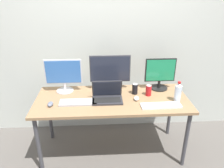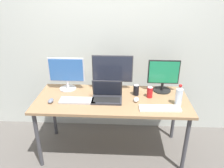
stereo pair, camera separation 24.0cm
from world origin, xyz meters
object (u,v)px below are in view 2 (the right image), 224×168
(keyboard_main, at_px, (78,100))
(laptop_silver, at_px, (107,95))
(soda_can_by_laptop, at_px, (136,90))
(monitor_right, at_px, (163,76))
(monitor_left, at_px, (67,73))
(work_desk, at_px, (112,103))
(water_bottle, at_px, (179,96))
(monitor_center, at_px, (112,71))
(keyboard_aux, at_px, (160,108))
(mouse_by_laptop, at_px, (136,100))
(soda_can_near_keyboard, at_px, (150,92))
(mouse_by_keyboard, at_px, (51,101))

(keyboard_main, bearing_deg, laptop_silver, 10.40)
(keyboard_main, xyz_separation_m, soda_can_by_laptop, (0.65, 0.19, 0.05))
(monitor_right, distance_m, soda_can_by_laptop, 0.37)
(monitor_left, bearing_deg, keyboard_main, -59.07)
(work_desk, distance_m, water_bottle, 0.74)
(monitor_left, relative_size, monitor_center, 0.88)
(monitor_center, xyz_separation_m, keyboard_aux, (0.52, -0.46, -0.22))
(laptop_silver, distance_m, mouse_by_laptop, 0.33)
(keyboard_main, relative_size, soda_can_near_keyboard, 3.20)
(laptop_silver, relative_size, mouse_by_keyboard, 3.42)
(monitor_right, bearing_deg, work_desk, -158.85)
(monitor_left, height_order, soda_can_by_laptop, monitor_left)
(mouse_by_laptop, xyz_separation_m, soda_can_by_laptop, (0.00, 0.15, 0.04))
(monitor_center, bearing_deg, work_desk, -88.20)
(mouse_by_laptop, height_order, soda_can_by_laptop, soda_can_by_laptop)
(mouse_by_keyboard, height_order, mouse_by_laptop, same)
(work_desk, xyz_separation_m, monitor_right, (0.59, 0.23, 0.26))
(laptop_silver, xyz_separation_m, soda_can_near_keyboard, (0.48, 0.08, 0.01))
(keyboard_main, bearing_deg, soda_can_by_laptop, 16.42)
(keyboard_aux, xyz_separation_m, water_bottle, (0.21, 0.10, 0.10))
(keyboard_main, relative_size, mouse_by_keyboard, 4.14)
(soda_can_by_laptop, bearing_deg, mouse_by_keyboard, -166.39)
(monitor_left, xyz_separation_m, monitor_right, (1.15, 0.01, -0.02))
(mouse_by_keyboard, distance_m, water_bottle, 1.38)
(work_desk, relative_size, keyboard_aux, 4.04)
(monitor_left, height_order, keyboard_aux, monitor_left)
(laptop_silver, xyz_separation_m, mouse_by_laptop, (0.33, -0.02, -0.03))
(soda_can_near_keyboard, bearing_deg, soda_can_by_laptop, 162.01)
(monitor_right, height_order, mouse_by_keyboard, monitor_right)
(work_desk, height_order, monitor_right, monitor_right)
(monitor_left, bearing_deg, keyboard_aux, -21.93)
(monitor_right, distance_m, keyboard_aux, 0.49)
(keyboard_main, distance_m, mouse_by_keyboard, 0.29)
(monitor_center, height_order, soda_can_near_keyboard, monitor_center)
(mouse_by_keyboard, bearing_deg, work_desk, 12.64)
(laptop_silver, distance_m, water_bottle, 0.77)
(mouse_by_laptop, bearing_deg, laptop_silver, -173.24)
(work_desk, bearing_deg, monitor_center, 91.80)
(work_desk, relative_size, monitor_right, 4.46)
(monitor_right, height_order, keyboard_aux, monitor_right)
(work_desk, height_order, soda_can_by_laptop, soda_can_by_laptop)
(keyboard_aux, xyz_separation_m, mouse_by_keyboard, (-1.17, 0.08, 0.01))
(monitor_right, relative_size, soda_can_near_keyboard, 3.07)
(keyboard_main, relative_size, mouse_by_laptop, 4.41)
(laptop_silver, bearing_deg, work_desk, 27.17)
(work_desk, xyz_separation_m, water_bottle, (0.71, -0.10, 0.17))
(soda_can_near_keyboard, bearing_deg, monitor_right, 46.37)
(laptop_silver, bearing_deg, monitor_right, 21.68)
(mouse_by_laptop, bearing_deg, soda_can_near_keyboard, 44.21)
(mouse_by_keyboard, relative_size, soda_can_by_laptop, 0.77)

